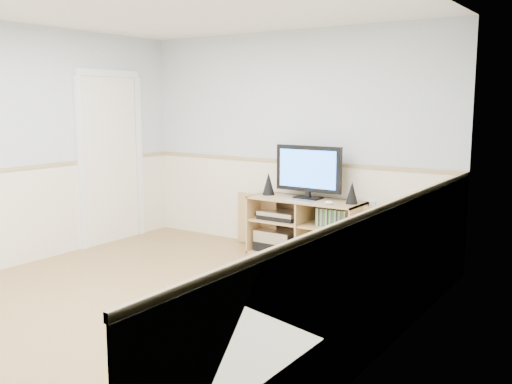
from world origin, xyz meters
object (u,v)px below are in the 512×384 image
monitor (308,170)px  game_consoles (331,255)px  keyboard (300,201)px  media_cabinet (308,227)px

monitor → game_consoles: bearing=-10.4°
keyboard → game_consoles: keyboard is taller
media_cabinet → game_consoles: size_ratio=4.45×
keyboard → game_consoles: 0.68m
media_cabinet → monitor: size_ratio=2.54×
game_consoles → keyboard: bearing=-158.5°
media_cabinet → keyboard: 0.38m
media_cabinet → game_consoles: media_cabinet is taller
media_cabinet → monitor: (0.00, -0.01, 0.63)m
media_cabinet → game_consoles: (0.33, -0.07, -0.26)m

